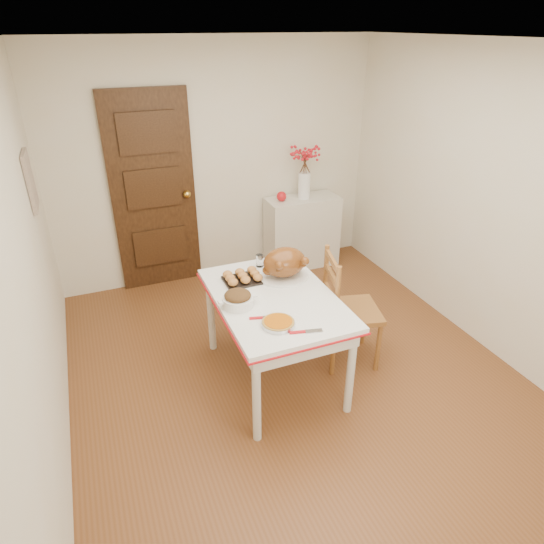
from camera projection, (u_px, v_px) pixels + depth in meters
name	position (u px, v px, depth m)	size (l,w,h in m)	color
floor	(292.00, 371.00, 3.98)	(3.50, 4.00, 0.00)	brown
ceiling	(301.00, 40.00, 2.81)	(3.50, 4.00, 0.00)	white
wall_back	(217.00, 165.00, 5.03)	(3.50, 0.00, 2.50)	silver
wall_front	(521.00, 432.00, 1.76)	(3.50, 0.00, 2.50)	silver
wall_left	(28.00, 278.00, 2.81)	(0.00, 4.00, 2.50)	silver
wall_right	(485.00, 203.00, 3.98)	(0.00, 4.00, 2.50)	silver
door_back	(154.00, 194.00, 4.88)	(0.85, 0.06, 2.06)	#412612
photo_board	(30.00, 181.00, 3.68)	(0.03, 0.35, 0.45)	#A7A189
sideboard	(302.00, 232.00, 5.55)	(0.83, 0.37, 0.83)	beige
kitchen_table	(274.00, 338.00, 3.74)	(0.88, 1.29, 0.77)	white
chair_oak	(352.00, 309.00, 3.91)	(0.44, 0.44, 1.00)	brown
berry_vase	(305.00, 172.00, 5.21)	(0.31, 0.31, 0.60)	white
apple	(281.00, 196.00, 5.24)	(0.11, 0.11, 0.11)	red
turkey_platter	(284.00, 264.00, 3.75)	(0.41, 0.32, 0.26)	brown
pumpkin_pie	(278.00, 322.00, 3.21)	(0.23, 0.23, 0.05)	#B75506
stuffing_dish	(238.00, 299.00, 3.41)	(0.29, 0.23, 0.11)	#452814
rolls_tray	(243.00, 277.00, 3.74)	(0.29, 0.23, 0.08)	#C57238
pie_server	(306.00, 331.00, 3.14)	(0.22, 0.06, 0.01)	silver
carving_knife	(268.00, 317.00, 3.29)	(0.26, 0.06, 0.01)	silver
drinking_glass	(260.00, 261.00, 3.97)	(0.06, 0.06, 0.11)	white
shaker_pair	(285.00, 260.00, 3.99)	(0.09, 0.04, 0.09)	white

